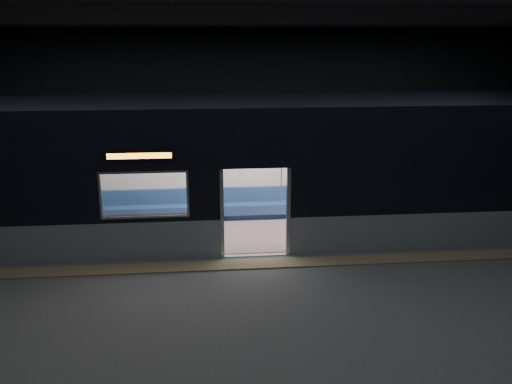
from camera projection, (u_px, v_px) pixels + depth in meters
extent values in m
cube|color=#47494C|center=(260.00, 276.00, 11.29)|extent=(24.00, 14.00, 0.01)
cube|color=black|center=(261.00, 26.00, 9.89)|extent=(24.00, 14.00, 0.04)
cube|color=black|center=(238.00, 111.00, 17.26)|extent=(24.00, 0.04, 5.00)
cube|color=black|center=(360.00, 368.00, 3.91)|extent=(24.00, 0.04, 5.00)
cube|color=#8C7F59|center=(258.00, 264.00, 11.81)|extent=(22.80, 0.50, 0.03)
cube|color=gray|center=(33.00, 245.00, 11.73)|extent=(8.30, 0.12, 0.90)
cube|color=gray|center=(462.00, 230.00, 12.62)|extent=(8.30, 0.12, 0.90)
cube|color=black|center=(24.00, 173.00, 11.28)|extent=(8.30, 0.12, 2.30)
cube|color=black|center=(470.00, 163.00, 12.17)|extent=(8.30, 0.12, 2.30)
cube|color=black|center=(255.00, 142.00, 11.57)|extent=(1.40, 0.12, 1.15)
cube|color=#B7BABC|center=(222.00, 214.00, 11.94)|extent=(0.08, 0.14, 2.05)
cube|color=#B7BABC|center=(288.00, 212.00, 12.08)|extent=(0.08, 0.14, 2.05)
cube|color=black|center=(139.00, 156.00, 11.33)|extent=(1.50, 0.04, 0.18)
cube|color=orange|center=(139.00, 156.00, 11.32)|extent=(1.34, 0.03, 0.12)
cube|color=silver|center=(245.00, 159.00, 14.60)|extent=(18.00, 0.12, 3.20)
cube|color=black|center=(250.00, 103.00, 12.76)|extent=(18.00, 3.00, 0.15)
cube|color=gray|center=(250.00, 233.00, 13.67)|extent=(17.76, 2.76, 0.04)
cube|color=silver|center=(250.00, 142.00, 13.02)|extent=(17.76, 2.76, 0.10)
cube|color=#2D4C83|center=(246.00, 210.00, 14.68)|extent=(11.00, 0.48, 0.41)
cube|color=#2D4C83|center=(246.00, 194.00, 14.74)|extent=(11.00, 0.10, 0.40)
cube|color=#755562|center=(109.00, 245.00, 12.26)|extent=(4.40, 0.48, 0.41)
cube|color=#755562|center=(392.00, 235.00, 12.87)|extent=(4.40, 0.48, 0.41)
cylinder|color=silver|center=(212.00, 204.00, 12.18)|extent=(0.04, 0.04, 2.26)
cylinder|color=silver|center=(211.00, 178.00, 14.34)|extent=(0.04, 0.04, 2.26)
cylinder|color=silver|center=(295.00, 201.00, 12.35)|extent=(0.04, 0.04, 2.26)
cylinder|color=silver|center=(282.00, 176.00, 14.52)|extent=(0.04, 0.04, 2.26)
cylinder|color=silver|center=(246.00, 149.00, 14.16)|extent=(11.00, 0.03, 0.03)
cube|color=black|center=(351.00, 200.00, 14.64)|extent=(0.17, 0.47, 0.16)
cube|color=black|center=(358.00, 200.00, 14.66)|extent=(0.17, 0.47, 0.16)
cylinder|color=black|center=(352.00, 212.00, 14.51)|extent=(0.11, 0.11, 0.43)
cylinder|color=black|center=(360.00, 212.00, 14.53)|extent=(0.11, 0.11, 0.43)
cube|color=#CC6173|center=(353.00, 197.00, 14.83)|extent=(0.40, 0.22, 0.20)
cylinder|color=#CC6173|center=(353.00, 184.00, 14.76)|extent=(0.40, 0.40, 0.52)
sphere|color=tan|center=(354.00, 171.00, 14.64)|extent=(0.21, 0.21, 0.21)
sphere|color=black|center=(354.00, 170.00, 14.67)|extent=(0.22, 0.22, 0.22)
cube|color=black|center=(356.00, 195.00, 14.54)|extent=(0.28, 0.24, 0.13)
cube|color=white|center=(369.00, 162.00, 14.87)|extent=(1.00, 0.03, 0.65)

